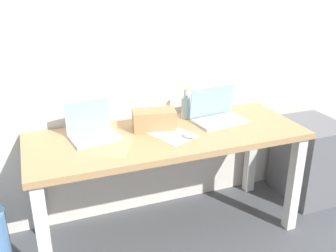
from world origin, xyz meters
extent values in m
plane|color=#515459|center=(0.00, 0.00, 0.00)|extent=(8.00, 8.00, 0.00)
cube|color=silver|center=(0.00, 0.39, 1.30)|extent=(5.20, 0.08, 2.60)
cube|color=tan|center=(0.00, 0.00, 0.72)|extent=(1.75, 0.66, 0.04)
cube|color=silver|center=(-0.81, -0.27, 0.35)|extent=(0.07, 0.07, 0.70)
cube|color=silver|center=(0.81, -0.27, 0.35)|extent=(0.07, 0.07, 0.70)
cube|color=silver|center=(-0.81, 0.27, 0.35)|extent=(0.07, 0.07, 0.70)
cube|color=silver|center=(0.81, 0.27, 0.35)|extent=(0.07, 0.07, 0.70)
cube|color=silver|center=(-0.45, 0.07, 0.75)|extent=(0.31, 0.25, 0.02)
cube|color=#8CB7EA|center=(-0.46, 0.18, 0.86)|extent=(0.28, 0.06, 0.20)
cube|color=silver|center=(0.39, 0.05, 0.75)|extent=(0.36, 0.24, 0.02)
cube|color=#8CB7EA|center=(0.38, 0.15, 0.86)|extent=(0.34, 0.07, 0.21)
cylinder|color=#99B7C1|center=(0.21, 0.21, 0.81)|extent=(0.06, 0.06, 0.15)
cylinder|color=#99B7C1|center=(0.21, 0.21, 0.91)|extent=(0.03, 0.03, 0.05)
cylinder|color=gold|center=(0.21, 0.21, 0.94)|extent=(0.03, 0.03, 0.01)
ellipsoid|color=silver|center=(0.10, -0.11, 0.76)|extent=(0.10, 0.12, 0.03)
cube|color=tan|center=(-0.06, 0.11, 0.80)|extent=(0.29, 0.19, 0.13)
cube|color=white|center=(0.01, -0.02, 0.74)|extent=(0.31, 0.35, 0.00)
cube|color=#F4E06B|center=(-0.37, -0.06, 0.74)|extent=(0.32, 0.36, 0.00)
cube|color=slate|center=(1.21, 0.05, 0.31)|extent=(0.40, 0.48, 0.62)
camera|label=1|loc=(-0.77, -2.04, 1.67)|focal=40.38mm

